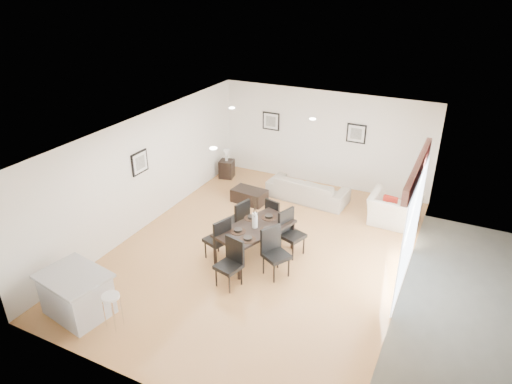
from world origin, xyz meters
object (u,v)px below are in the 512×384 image
at_px(dining_chair_wfar, 239,219).
at_px(side_table, 227,169).
at_px(sofa, 308,189).
at_px(dining_chair_enear, 274,249).
at_px(dining_chair_efar, 290,230).
at_px(dining_chair_head, 231,260).
at_px(armchair, 394,210).
at_px(dining_chair_foot, 275,214).
at_px(dining_chair_wnear, 219,237).
at_px(coffee_table, 249,196).
at_px(dining_table, 255,230).
at_px(kitchen_island, 77,294).
at_px(bar_stool, 111,300).

bearing_deg(dining_chair_wfar, side_table, -131.86).
distance_m(dining_chair_wfar, side_table, 3.59).
distance_m(sofa, dining_chair_enear, 3.48).
distance_m(dining_chair_efar, dining_chair_head, 1.63).
height_order(sofa, dining_chair_wfar, dining_chair_wfar).
xyz_separation_m(dining_chair_head, side_table, (-2.62, 4.43, -0.29)).
bearing_deg(armchair, dining_chair_foot, 36.28).
relative_size(dining_chair_wnear, coffee_table, 1.13).
xyz_separation_m(dining_chair_wnear, dining_chair_foot, (0.59, 1.53, -0.07)).
bearing_deg(dining_chair_wfar, dining_chair_enear, 70.92).
distance_m(dining_chair_foot, side_table, 3.46).
bearing_deg(dining_table, dining_chair_wfar, 165.44).
distance_m(dining_chair_efar, coffee_table, 2.60).
bearing_deg(dining_chair_enear, side_table, 70.31).
distance_m(dining_chair_foot, kitchen_island, 4.56).
distance_m(dining_chair_wfar, dining_chair_enear, 1.45).
distance_m(dining_chair_wnear, dining_chair_wfar, 0.87).
distance_m(dining_chair_wfar, dining_chair_efar, 1.21).
bearing_deg(dining_chair_efar, dining_chair_foot, 64.84).
relative_size(dining_chair_head, dining_chair_foot, 1.12).
bearing_deg(dining_chair_enear, dining_chair_wfar, 86.58).
xyz_separation_m(dining_table, dining_chair_wnear, (-0.61, -0.46, -0.08)).
distance_m(dining_chair_wnear, dining_chair_enear, 1.22).
bearing_deg(dining_chair_efar, bar_stool, 171.78).
height_order(sofa, dining_chair_wnear, dining_chair_wnear).
distance_m(coffee_table, bar_stool, 5.26).
height_order(sofa, dining_chair_efar, dining_chair_efar).
xyz_separation_m(dining_chair_efar, coffee_table, (-1.87, 1.77, -0.39)).
bearing_deg(dining_chair_efar, armchair, -18.92).
bearing_deg(side_table, dining_chair_head, -59.41).
bearing_deg(dining_chair_foot, dining_chair_enear, 128.11).
distance_m(dining_table, dining_chair_enear, 0.72).
relative_size(dining_chair_wnear, bar_stool, 1.50).
height_order(dining_chair_head, coffee_table, dining_chair_head).
distance_m(sofa, coffee_table, 1.57).
relative_size(dining_chair_efar, side_table, 1.90).
height_order(armchair, dining_chair_foot, dining_chair_foot).
relative_size(dining_chair_foot, bar_stool, 1.32).
distance_m(armchair, dining_chair_foot, 2.93).
bearing_deg(dining_chair_wfar, sofa, 179.81).
bearing_deg(coffee_table, dining_chair_foot, -37.76).
distance_m(dining_chair_enear, dining_chair_foot, 1.59).
distance_m(dining_chair_efar, kitchen_island, 4.37).
bearing_deg(dining_table, side_table, 147.23).
relative_size(dining_chair_wnear, dining_chair_efar, 0.99).
bearing_deg(side_table, dining_chair_wnear, -62.47).
distance_m(dining_chair_wfar, kitchen_island, 3.72).
distance_m(sofa, dining_chair_wfar, 2.73).
bearing_deg(armchair, side_table, -5.52).
xyz_separation_m(armchair, kitchen_island, (-4.42, -5.75, 0.04)).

